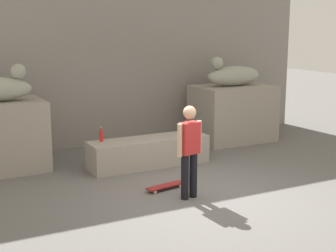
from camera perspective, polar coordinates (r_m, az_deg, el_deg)
The scene contains 9 objects.
ground_plane at distance 9.04m, azimuth 4.05°, elevation -8.09°, with size 40.00×40.00×0.00m, color #605E5B.
facade_wall at distance 12.91m, azimuth -7.33°, elevation 9.32°, with size 11.64×0.60×5.12m, color gray.
pedestal_right at distance 13.24m, azimuth 7.48°, elevation 1.45°, with size 2.05×1.36×1.48m, color gray.
statue_reclining_right at distance 13.08m, azimuth 7.47°, elevation 5.85°, with size 1.62×0.62×0.78m.
ledge_block at distance 10.86m, azimuth -2.23°, elevation -3.01°, with size 2.67×0.75×0.62m, color gray.
skater at distance 8.68m, azimuth 2.48°, elevation -2.54°, with size 0.53×0.27×1.67m.
skateboard at distance 9.37m, azimuth -0.29°, elevation -6.93°, with size 0.82×0.34×0.08m.
bottle_red at distance 10.55m, azimuth -7.70°, elevation -1.11°, with size 0.07×0.07×0.31m.
bottle_clear at distance 11.17m, azimuth 2.07°, elevation -0.29°, with size 0.07×0.07×0.31m.
Camera 1 is at (-4.51, -7.23, 3.02)m, focal length 52.86 mm.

